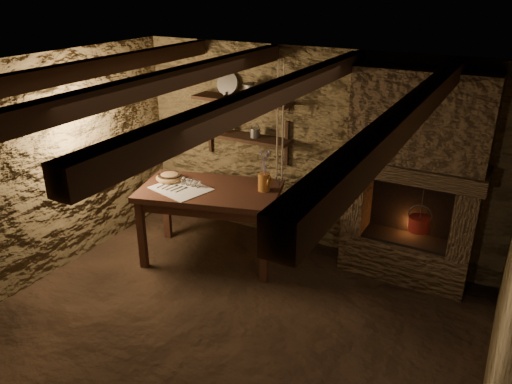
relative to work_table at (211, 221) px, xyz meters
The scene contains 25 objects.
floor 1.45m from the work_table, 52.36° to the right, with size 4.50×4.50×0.00m, color black.
back_wall 1.43m from the work_table, 47.65° to the left, with size 4.50×0.04×2.40m, color brown.
front_wall 3.27m from the work_table, 74.84° to the right, with size 4.50×0.04×2.40m, color brown.
left_wall 1.92m from the work_table, 142.55° to the right, with size 0.04×4.00×2.40m, color brown.
right_wall 3.35m from the work_table, 19.35° to the right, with size 0.04×4.00×2.40m, color brown.
ceiling 2.36m from the work_table, 52.36° to the right, with size 4.50×4.00×0.04m, color black.
beam_far_left 2.23m from the work_table, 121.52° to the right, with size 0.14×3.95×0.16m, color black.
beam_mid_left 2.15m from the work_table, 72.79° to the right, with size 0.14×3.95×0.16m, color black.
beam_mid_right 2.51m from the work_table, 39.05° to the right, with size 0.14×3.95×0.16m, color black.
beam_far_right 3.16m from the work_table, 24.89° to the right, with size 0.14×3.95×0.16m, color black.
shelf_lower 1.11m from the work_table, 91.10° to the left, with size 1.25×0.30×0.04m, color black.
shelf_upper 1.48m from the work_table, 91.10° to the left, with size 1.25×0.30×0.04m, color black.
hearth 2.32m from the work_table, 18.19° to the left, with size 1.43×0.51×2.30m.
work_table is the anchor object (origin of this frame).
linen_cloth 0.53m from the work_table, 148.30° to the right, with size 0.60×0.49×0.01m, color silver.
pewter_cutlery_row 0.54m from the work_table, 145.48° to the right, with size 0.51×0.19×0.01m, color gray, non-canonical shape.
drinking_glasses 0.53m from the work_table, 168.09° to the right, with size 0.19×0.06×0.08m, color white, non-canonical shape.
stoneware_jug 0.87m from the work_table, 22.44° to the left, with size 0.16×0.16×0.47m.
wooden_bowl 0.71m from the work_table, behind, with size 0.32×0.32×0.11m, color #A57B47.
iron_stockpot 1.57m from the work_table, 79.46° to the left, with size 0.23×0.23×0.17m, color #312E2B.
tin_pan 1.69m from the work_table, 106.99° to the left, with size 0.28×0.28×0.04m, color gray.
small_kettle 1.18m from the work_table, 77.24° to the left, with size 0.16×0.12×0.17m, color gray, non-canonical shape.
rusty_tin 1.19m from the work_table, 108.49° to the left, with size 0.08×0.08×0.08m, color #592811.
red_pot 2.31m from the work_table, 16.06° to the left, with size 0.28×0.28×0.54m.
hanging_ropes 1.59m from the work_table, ahead, with size 0.08×0.08×1.20m, color tan, non-canonical shape.
Camera 1 is at (2.11, -3.23, 3.08)m, focal length 35.00 mm.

